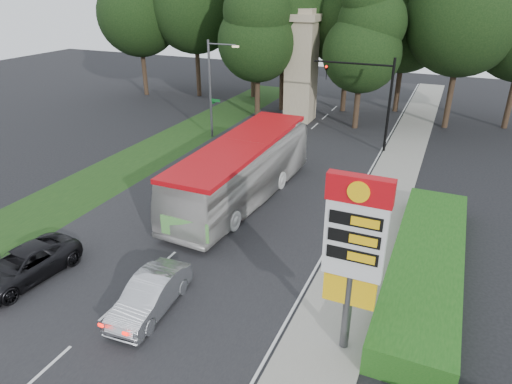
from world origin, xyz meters
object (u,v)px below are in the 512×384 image
at_px(transit_bus, 242,172).
at_px(suv_charcoal, 23,265).
at_px(streetlight_signs, 212,85).
at_px(monument, 301,66).
at_px(traffic_signal_mast, 373,91).
at_px(gas_station_pylon, 354,244).
at_px(sedan_silver, 150,295).

bearing_deg(transit_bus, suv_charcoal, -112.47).
bearing_deg(streetlight_signs, suv_charcoal, -84.67).
bearing_deg(monument, traffic_signal_mast, -38.00).
bearing_deg(monument, streetlight_signs, -121.97).
bearing_deg(monument, transit_bus, -82.19).
xyz_separation_m(traffic_signal_mast, streetlight_signs, (-12.67, -1.99, -0.23)).
relative_size(traffic_signal_mast, transit_bus, 0.54).
relative_size(streetlight_signs, monument, 0.80).
height_order(transit_bus, suv_charcoal, transit_bus).
height_order(streetlight_signs, monument, monument).
xyz_separation_m(traffic_signal_mast, monument, (-7.68, 6.00, 0.43)).
xyz_separation_m(gas_station_pylon, transit_bus, (-8.70, 9.79, -2.58)).
distance_m(sedan_silver, suv_charcoal, 6.49).
bearing_deg(traffic_signal_mast, gas_station_pylon, -80.91).
xyz_separation_m(transit_bus, suv_charcoal, (-5.48, -11.33, -1.16)).
relative_size(gas_station_pylon, traffic_signal_mast, 0.95).
xyz_separation_m(traffic_signal_mast, suv_charcoal, (-10.66, -23.55, -3.96)).
bearing_deg(transit_bus, streetlight_signs, 129.53).
distance_m(traffic_signal_mast, monument, 9.76).
xyz_separation_m(streetlight_signs, suv_charcoal, (2.01, -21.56, -3.73)).
distance_m(gas_station_pylon, streetlight_signs, 25.74).
relative_size(traffic_signal_mast, sedan_silver, 1.62).
xyz_separation_m(gas_station_pylon, traffic_signal_mast, (-3.52, 22.00, 0.22)).
xyz_separation_m(streetlight_signs, sedan_silver, (8.49, -21.06, -3.70)).
relative_size(transit_bus, suv_charcoal, 2.62).
relative_size(monument, sedan_silver, 2.25).
height_order(gas_station_pylon, transit_bus, gas_station_pylon).
relative_size(streetlight_signs, sedan_silver, 1.79).
bearing_deg(monument, suv_charcoal, -95.75).
bearing_deg(suv_charcoal, streetlight_signs, 101.21).
relative_size(traffic_signal_mast, suv_charcoal, 1.41).
relative_size(monument, suv_charcoal, 1.97).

